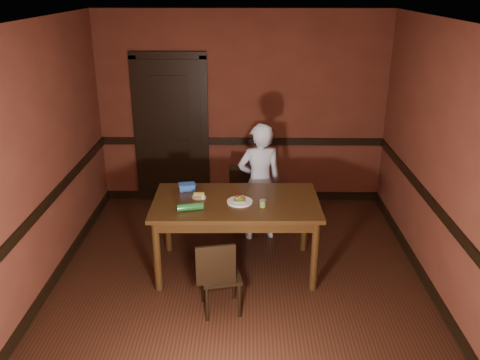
{
  "coord_description": "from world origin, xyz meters",
  "views": [
    {
      "loc": [
        0.08,
        -4.68,
        3.04
      ],
      "look_at": [
        0.0,
        0.35,
        1.05
      ],
      "focal_mm": 38.0,
      "sensor_mm": 36.0,
      "label": 1
    }
  ],
  "objects_px": {
    "chair_far": "(248,201)",
    "person": "(260,182)",
    "sauce_jar": "(263,203)",
    "dining_table": "(236,235)",
    "chair_near": "(221,274)",
    "sandwich_plate": "(240,201)",
    "cheese_saucer": "(199,196)",
    "food_tub": "(187,187)"
  },
  "relations": [
    {
      "from": "sauce_jar",
      "to": "sandwich_plate",
      "type": "bearing_deg",
      "value": 155.64
    },
    {
      "from": "chair_far",
      "to": "cheese_saucer",
      "type": "xyz_separation_m",
      "value": [
        -0.53,
        -0.89,
        0.44
      ]
    },
    {
      "from": "chair_near",
      "to": "chair_far",
      "type": "bearing_deg",
      "value": -110.07
    },
    {
      "from": "chair_near",
      "to": "sauce_jar",
      "type": "height_order",
      "value": "sauce_jar"
    },
    {
      "from": "dining_table",
      "to": "chair_far",
      "type": "distance_m",
      "value": 0.97
    },
    {
      "from": "chair_near",
      "to": "cheese_saucer",
      "type": "xyz_separation_m",
      "value": [
        -0.27,
        0.83,
        0.46
      ]
    },
    {
      "from": "dining_table",
      "to": "person",
      "type": "height_order",
      "value": "person"
    },
    {
      "from": "sauce_jar",
      "to": "food_tub",
      "type": "xyz_separation_m",
      "value": [
        -0.84,
        0.44,
        -0.0
      ]
    },
    {
      "from": "food_tub",
      "to": "cheese_saucer",
      "type": "bearing_deg",
      "value": -66.36
    },
    {
      "from": "sauce_jar",
      "to": "cheese_saucer",
      "type": "xyz_separation_m",
      "value": [
        -0.69,
        0.23,
        -0.02
      ]
    },
    {
      "from": "food_tub",
      "to": "sauce_jar",
      "type": "bearing_deg",
      "value": -39.34
    },
    {
      "from": "sandwich_plate",
      "to": "cheese_saucer",
      "type": "distance_m",
      "value": 0.46
    },
    {
      "from": "chair_near",
      "to": "food_tub",
      "type": "bearing_deg",
      "value": -79.46
    },
    {
      "from": "chair_far",
      "to": "chair_near",
      "type": "height_order",
      "value": "chair_far"
    },
    {
      "from": "person",
      "to": "sauce_jar",
      "type": "bearing_deg",
      "value": 77.95
    },
    {
      "from": "chair_near",
      "to": "sandwich_plate",
      "type": "xyz_separation_m",
      "value": [
        0.17,
        0.72,
        0.46
      ]
    },
    {
      "from": "chair_far",
      "to": "cheese_saucer",
      "type": "height_order",
      "value": "cheese_saucer"
    },
    {
      "from": "dining_table",
      "to": "chair_far",
      "type": "bearing_deg",
      "value": 81.33
    },
    {
      "from": "person",
      "to": "chair_near",
      "type": "bearing_deg",
      "value": 62.47
    },
    {
      "from": "chair_near",
      "to": "person",
      "type": "bearing_deg",
      "value": -116.18
    },
    {
      "from": "person",
      "to": "food_tub",
      "type": "bearing_deg",
      "value": 17.77
    },
    {
      "from": "food_tub",
      "to": "chair_far",
      "type": "bearing_deg",
      "value": 33.11
    },
    {
      "from": "chair_far",
      "to": "sauce_jar",
      "type": "relative_size",
      "value": 10.56
    },
    {
      "from": "chair_far",
      "to": "person",
      "type": "height_order",
      "value": "person"
    },
    {
      "from": "dining_table",
      "to": "person",
      "type": "distance_m",
      "value": 0.88
    },
    {
      "from": "chair_far",
      "to": "sauce_jar",
      "type": "height_order",
      "value": "sauce_jar"
    },
    {
      "from": "sandwich_plate",
      "to": "cheese_saucer",
      "type": "xyz_separation_m",
      "value": [
        -0.45,
        0.12,
        -0.0
      ]
    },
    {
      "from": "dining_table",
      "to": "sandwich_plate",
      "type": "bearing_deg",
      "value": -51.97
    },
    {
      "from": "sandwich_plate",
      "to": "cheese_saucer",
      "type": "bearing_deg",
      "value": 165.32
    },
    {
      "from": "cheese_saucer",
      "to": "chair_far",
      "type": "bearing_deg",
      "value": 59.15
    },
    {
      "from": "chair_far",
      "to": "chair_near",
      "type": "distance_m",
      "value": 1.75
    },
    {
      "from": "dining_table",
      "to": "sauce_jar",
      "type": "relative_size",
      "value": 22.84
    },
    {
      "from": "person",
      "to": "sandwich_plate",
      "type": "distance_m",
      "value": 0.86
    },
    {
      "from": "sandwich_plate",
      "to": "food_tub",
      "type": "height_order",
      "value": "food_tub"
    },
    {
      "from": "chair_far",
      "to": "person",
      "type": "distance_m",
      "value": 0.41
    },
    {
      "from": "dining_table",
      "to": "cheese_saucer",
      "type": "distance_m",
      "value": 0.6
    },
    {
      "from": "chair_near",
      "to": "person",
      "type": "height_order",
      "value": "person"
    },
    {
      "from": "food_tub",
      "to": "dining_table",
      "type": "bearing_deg",
      "value": -38.34
    },
    {
      "from": "sauce_jar",
      "to": "chair_near",
      "type": "bearing_deg",
      "value": -124.39
    },
    {
      "from": "chair_far",
      "to": "sandwich_plate",
      "type": "distance_m",
      "value": 1.11
    },
    {
      "from": "dining_table",
      "to": "chair_far",
      "type": "xyz_separation_m",
      "value": [
        0.13,
        0.96,
        -0.01
      ]
    },
    {
      "from": "sandwich_plate",
      "to": "sauce_jar",
      "type": "xyz_separation_m",
      "value": [
        0.24,
        -0.11,
        0.02
      ]
    }
  ]
}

